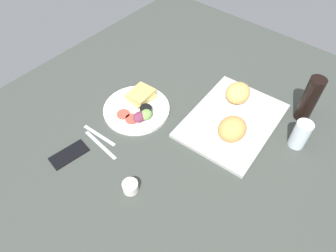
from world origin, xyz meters
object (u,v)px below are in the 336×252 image
Objects in this scene: knife at (100,145)px; cell_phone at (69,154)px; espresso_cup at (130,187)px; drinking_glass at (300,134)px; bread_plate_far at (231,132)px; plate_with_salad at (138,107)px; serving_tray at (232,120)px; soda_bottle at (309,99)px; fork at (99,135)px; bread_plate_near at (237,95)px.

cell_phone is at bearing -113.24° from knife.
espresso_cup reaches higher than knife.
drinking_glass is 2.18× the size of espresso_cup.
espresso_cup is at bearing -32.68° from drinking_glass.
cell_phone is (45.50, -44.14, -5.02)cm from bread_plate_far.
knife is (23.66, 1.59, -1.44)cm from plate_with_salad.
bread_plate_far reaches higher than espresso_cup.
drinking_glass is 77.96cm from knife.
serving_tray is at bearing 57.85° from knife.
fork is at bearing -43.26° from soda_bottle.
cell_phone is (10.87, -5.86, 0.15)cm from knife.
bread_plate_far is 41.52cm from plate_with_salad.
fork is 1.18× the size of cell_phone.
soda_bottle reaches higher than bread_plate_far.
knife is (3.00, 4.00, 0.00)cm from fork.
espresso_cup is (30.01, 24.72, 0.31)cm from plate_with_salad.
drinking_glass is at bearing 126.36° from bread_plate_far.
plate_with_salad is 38.88cm from espresso_cup.
knife is at bearing -47.87° from bread_plate_far.
bread_plate_near is at bearing -154.34° from bread_plate_far.
soda_bottle is (-11.56, 25.90, 5.13)cm from bread_plate_near.
drinking_glass reaches higher than espresso_cup.
soda_bottle is 86.52cm from fork.
soda_bottle reaches higher than cell_phone.
espresso_cup is 24.05cm from knife.
cell_phone is at bearing -7.05° from plate_with_salad.
soda_bottle is at bearing 114.06° from bread_plate_near.
plate_with_salad is 1.52× the size of knife.
plate_with_salad is (20.47, -35.13, 0.89)cm from serving_tray.
soda_bottle is 86.11cm from knife.
plate_with_salad reaches higher than knife.
soda_bottle reaches higher than bread_plate_near.
soda_bottle is (-41.90, 56.46, 8.82)cm from plate_with_salad.
serving_tray is 11.80cm from bread_plate_near.
espresso_cup is at bearing -20.29° from bread_plate_far.
bread_plate_near is at bearing 174.47° from espresso_cup.
espresso_cup is at bearing -23.82° from soda_bottle.
knife is (50.16, -59.38, -5.84)cm from drinking_glass.
serving_tray is 1.56× the size of plate_with_salad.
espresso_cup reaches higher than serving_tray.
bread_plate_near is 1.12× the size of fork.
bread_plate_near is 0.66× the size of plate_with_salad.
serving_tray is 2.37× the size of knife.
fork is at bearing -42.38° from serving_tray.
drinking_glass is (-26.51, 60.97, 4.40)cm from plate_with_salad.
bread_plate_near is 1.00× the size of knife.
cell_phone is at bearing -81.14° from espresso_cup.
plate_with_salad is (30.34, -30.56, -3.69)cm from bread_plate_near.
plate_with_salad reaches higher than fork.
soda_bottle is at bearing 126.58° from plate_with_salad.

